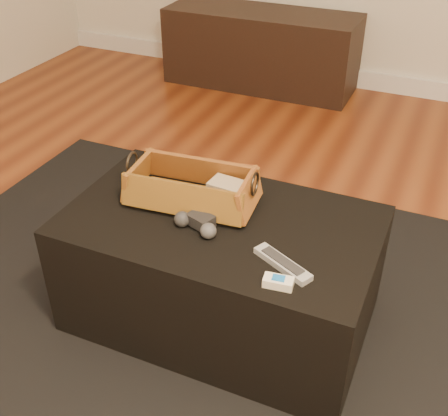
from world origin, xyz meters
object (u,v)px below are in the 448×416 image
at_px(tv_remote, 184,196).
at_px(wicker_basket, 192,189).
at_px(game_controller, 197,223).
at_px(cream_gadget, 278,282).
at_px(media_cabinet, 261,49).
at_px(ottoman, 221,269).
at_px(silver_remote, 283,263).

relative_size(tv_remote, wicker_basket, 0.51).
xyz_separation_m(game_controller, cream_gadget, (0.31, -0.15, -0.01)).
bearing_deg(wicker_basket, cream_gadget, -35.06).
bearing_deg(media_cabinet, cream_gadget, -68.51).
bearing_deg(media_cabinet, ottoman, -72.81).
height_order(media_cabinet, cream_gadget, media_cabinet).
distance_m(ottoman, tv_remote, 0.28).
relative_size(game_controller, cream_gadget, 1.88).
bearing_deg(silver_remote, game_controller, 168.30).
height_order(ottoman, tv_remote, tv_remote).
xyz_separation_m(media_cabinet, game_controller, (0.63, -2.25, 0.21)).
distance_m(ottoman, cream_gadget, 0.42).
distance_m(game_controller, silver_remote, 0.31).
height_order(tv_remote, wicker_basket, wicker_basket).
xyz_separation_m(ottoman, tv_remote, (-0.15, 0.04, 0.24)).
bearing_deg(game_controller, silver_remote, -11.70).
distance_m(ottoman, game_controller, 0.25).
relative_size(ottoman, wicker_basket, 2.24).
bearing_deg(silver_remote, ottoman, 150.68).
bearing_deg(media_cabinet, wicker_basket, -75.59).
relative_size(ottoman, tv_remote, 4.44).
distance_m(wicker_basket, cream_gadget, 0.49).
bearing_deg(cream_gadget, tv_remote, 147.97).
distance_m(media_cabinet, game_controller, 2.35).
relative_size(media_cabinet, wicker_basket, 2.84).
height_order(media_cabinet, wicker_basket, wicker_basket).
height_order(ottoman, wicker_basket, wicker_basket).
relative_size(wicker_basket, cream_gadget, 5.17).
xyz_separation_m(wicker_basket, silver_remote, (0.38, -0.20, -0.04)).
bearing_deg(wicker_basket, media_cabinet, 104.41).
bearing_deg(silver_remote, tv_remote, 156.06).
height_order(wicker_basket, cream_gadget, wicker_basket).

